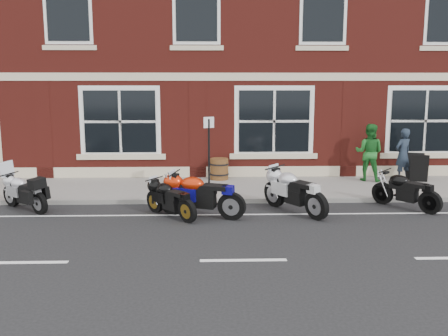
{
  "coord_description": "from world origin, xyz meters",
  "views": [
    {
      "loc": [
        -0.61,
        -11.73,
        3.24
      ],
      "look_at": [
        -0.22,
        1.6,
        0.93
      ],
      "focal_mm": 40.0,
      "sensor_mm": 36.0,
      "label": 1
    }
  ],
  "objects": [
    {
      "name": "pedestrian_left",
      "position": [
        5.58,
        3.88,
        0.95
      ],
      "size": [
        0.72,
        0.62,
        1.66
      ],
      "primitive_type": "imported",
      "rotation": [
        0.0,
        0.0,
        3.59
      ],
      "color": "#1C2634",
      "rests_on": "sidewalk"
    },
    {
      "name": "moto_sport_black",
      "position": [
        -1.56,
        0.05,
        0.48
      ],
      "size": [
        1.31,
        1.45,
        0.83
      ],
      "rotation": [
        0.0,
        0.0,
        0.73
      ],
      "color": "black",
      "rests_on": "ground"
    },
    {
      "name": "pedestrian_right",
      "position": [
        4.45,
        3.8,
        1.03
      ],
      "size": [
        1.1,
        1.02,
        1.82
      ],
      "primitive_type": "imported",
      "rotation": [
        0.0,
        0.0,
        2.66
      ],
      "color": "#1B5F22",
      "rests_on": "sidewalk"
    },
    {
      "name": "moto_sport_red",
      "position": [
        -0.84,
        0.05,
        0.57
      ],
      "size": [
        2.12,
        0.91,
        1.0
      ],
      "rotation": [
        0.0,
        0.0,
        1.21
      ],
      "color": "black",
      "rests_on": "ground"
    },
    {
      "name": "ground",
      "position": [
        0.0,
        0.0,
        0.0
      ],
      "size": [
        80.0,
        80.0,
        0.0
      ],
      "primitive_type": "plane",
      "color": "black",
      "rests_on": "ground"
    },
    {
      "name": "barrel_planter",
      "position": [
        -0.3,
        4.15,
        0.46
      ],
      "size": [
        0.61,
        0.61,
        0.68
      ],
      "color": "#563D17",
      "rests_on": "sidewalk"
    },
    {
      "name": "parking_sign",
      "position": [
        -0.63,
        2.12,
        1.37
      ],
      "size": [
        0.29,
        0.13,
        2.16
      ],
      "rotation": [
        0.0,
        0.0,
        0.37
      ],
      "color": "black",
      "rests_on": "sidewalk"
    },
    {
      "name": "sidewalk",
      "position": [
        0.0,
        3.0,
        0.06
      ],
      "size": [
        30.0,
        3.0,
        0.12
      ],
      "primitive_type": "cube",
      "color": "slate",
      "rests_on": "ground"
    },
    {
      "name": "moto_touring_silver",
      "position": [
        -5.36,
        0.85,
        0.5
      ],
      "size": [
        1.51,
        1.26,
        1.22
      ],
      "rotation": [
        0.0,
        0.0,
        0.89
      ],
      "color": "black",
      "rests_on": "ground"
    },
    {
      "name": "kerb",
      "position": [
        0.0,
        1.42,
        0.06
      ],
      "size": [
        30.0,
        0.16,
        0.12
      ],
      "primitive_type": "cube",
      "color": "slate",
      "rests_on": "ground"
    },
    {
      "name": "moto_naked_black",
      "position": [
        4.43,
        0.7,
        0.5
      ],
      "size": [
        1.29,
        1.61,
        0.87
      ],
      "rotation": [
        0.0,
        0.0,
        0.66
      ],
      "color": "black",
      "rests_on": "ground"
    },
    {
      "name": "moto_sport_silver",
      "position": [
        1.51,
        0.39,
        0.58
      ],
      "size": [
        1.32,
        1.96,
        1.0
      ],
      "rotation": [
        0.0,
        0.0,
        0.57
      ],
      "color": "black",
      "rests_on": "ground"
    },
    {
      "name": "a_board_sign",
      "position": [
        5.97,
        3.64,
        0.56
      ],
      "size": [
        0.62,
        0.5,
        0.89
      ],
      "primitive_type": null,
      "rotation": [
        0.0,
        0.0,
        -0.32
      ],
      "color": "black",
      "rests_on": "sidewalk"
    },
    {
      "name": "pub_building",
      "position": [
        0.0,
        10.5,
        6.0
      ],
      "size": [
        24.0,
        12.0,
        12.0
      ],
      "primitive_type": "cube",
      "color": "#5F1A14",
      "rests_on": "ground"
    }
  ]
}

